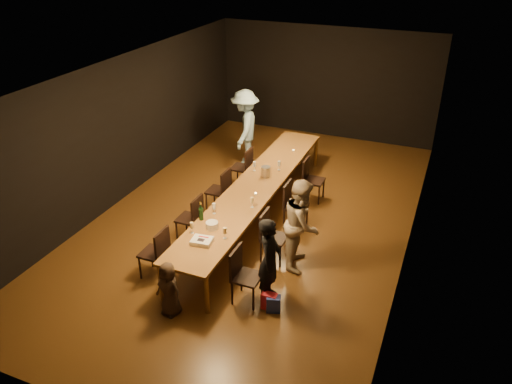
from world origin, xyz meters
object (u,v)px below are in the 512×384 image
at_px(chair_right_1, 274,237).
at_px(champagne_bottle, 201,211).
at_px(chair_right_2, 296,206).
at_px(ice_bucket, 266,171).
at_px(chair_left_3, 241,167).
at_px(birthday_cake, 202,241).
at_px(table, 256,187).
at_px(woman_birthday, 270,260).
at_px(child, 169,289).
at_px(chair_right_3, 314,180).
at_px(man_blue, 245,127).
at_px(chair_right_0, 247,277).
at_px(chair_left_1, 189,218).
at_px(woman_tan, 302,223).
at_px(chair_left_0, 154,252).
at_px(plate_stack, 212,225).
at_px(chair_left_2, 218,190).

height_order(chair_right_1, champagne_bottle, champagne_bottle).
relative_size(chair_right_2, ice_bucket, 4.41).
bearing_deg(chair_left_3, birthday_cake, -166.39).
height_order(table, champagne_bottle, champagne_bottle).
relative_size(chair_right_1, woman_birthday, 0.64).
bearing_deg(child, chair_right_3, 90.97).
bearing_deg(man_blue, chair_right_2, 28.83).
bearing_deg(chair_right_0, woman_birthday, 121.75).
distance_m(chair_right_0, chair_right_1, 1.20).
bearing_deg(chair_left_3, ice_bucket, -130.43).
bearing_deg(champagne_bottle, ice_bucket, 78.48).
relative_size(woman_birthday, child, 1.60).
bearing_deg(chair_right_2, chair_left_1, -54.78).
height_order(chair_right_1, chair_right_3, same).
xyz_separation_m(man_blue, champagne_bottle, (0.90, -3.97, -0.01)).
distance_m(chair_right_1, birthday_cake, 1.38).
relative_size(chair_left_1, woman_tan, 0.57).
bearing_deg(chair_left_1, chair_left_0, -180.00).
relative_size(chair_right_0, chair_left_3, 1.00).
height_order(chair_right_1, chair_left_3, same).
bearing_deg(man_blue, plate_stack, 3.46).
xyz_separation_m(chair_left_0, chair_left_3, (0.00, 3.60, 0.00)).
xyz_separation_m(chair_left_0, child, (0.73, -0.72, -0.01)).
relative_size(chair_left_0, plate_stack, 4.38).
bearing_deg(man_blue, woman_birthday, 15.04).
height_order(chair_right_1, chair_left_1, same).
xyz_separation_m(chair_right_0, chair_left_3, (-1.70, 3.60, 0.00)).
bearing_deg(ice_bucket, woman_birthday, -67.25).
relative_size(chair_right_1, birthday_cake, 2.59).
bearing_deg(ice_bucket, chair_right_3, 42.73).
relative_size(chair_left_2, birthday_cake, 2.59).
distance_m(chair_right_3, chair_left_3, 1.70).
relative_size(chair_left_1, ice_bucket, 4.41).
bearing_deg(chair_right_3, ice_bucket, -47.27).
distance_m(chair_left_0, man_blue, 4.84).
xyz_separation_m(chair_left_1, ice_bucket, (0.88, 1.65, 0.39)).
xyz_separation_m(chair_right_2, man_blue, (-2.13, 2.40, 0.47)).
distance_m(chair_left_1, ice_bucket, 1.91).
xyz_separation_m(child, birthday_cake, (0.10, 0.90, 0.33)).
bearing_deg(child, birthday_cake, 97.42).
relative_size(man_blue, plate_stack, 8.77).
xyz_separation_m(woman_tan, man_blue, (-2.59, 3.53, 0.12)).
xyz_separation_m(chair_right_2, woman_birthday, (0.30, -2.21, 0.26)).
height_order(table, plate_stack, plate_stack).
bearing_deg(ice_bucket, birthday_cake, -91.25).
distance_m(chair_left_0, ice_bucket, 3.01).
bearing_deg(chair_right_3, child, -12.70).
height_order(chair_left_0, woman_birthday, woman_birthday).
distance_m(chair_right_0, chair_left_3, 3.98).
bearing_deg(plate_stack, table, 87.59).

